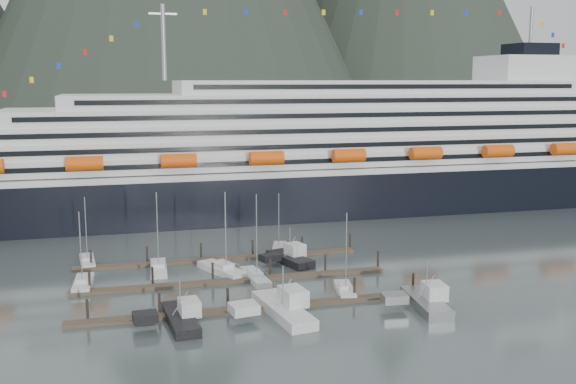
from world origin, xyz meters
name	(u,v)px	position (x,y,z in m)	size (l,w,h in m)	color
ground	(270,286)	(0.00, 0.00, 0.00)	(1600.00, 1600.00, 0.00)	#485554
cruise_ship	(339,159)	(30.03, 54.94, 12.04)	(210.00, 30.40, 50.30)	black
dock_near	(252,308)	(-4.93, -9.95, 0.31)	(48.18, 2.28, 3.20)	#3F3329
dock_mid	(234,280)	(-4.93, 3.05, 0.31)	(48.18, 2.28, 3.20)	#3F3329
dock_far	(220,259)	(-4.93, 16.05, 0.31)	(48.18, 2.28, 3.20)	#3F3329
sailboat_a	(83,284)	(-27.00, 6.70, 0.41)	(3.11, 9.02, 12.01)	#BCBCBC
sailboat_b	(159,268)	(-15.51, 12.29, 0.41)	(3.09, 9.78, 13.43)	#BCBCBC
sailboat_c	(223,271)	(-5.79, 8.35, 0.44)	(6.94, 11.17, 13.80)	#BCBCBC
sailboat_d	(255,277)	(-1.53, 3.59, 0.41)	(3.08, 10.07, 13.85)	#BCBCBC
sailboat_e	(87,261)	(-26.68, 19.80, 0.39)	(2.85, 8.79, 11.85)	#BCBCBC
sailboat_f	(279,248)	(6.49, 19.99, 0.39)	(4.44, 8.08, 10.96)	#BCBCBC
sailboat_h	(345,290)	(9.57, -6.22, 0.40)	(3.76, 8.14, 12.29)	#BCBCBC
trawler_a	(179,317)	(-14.82, -12.58, 0.83)	(8.45, 11.69, 6.29)	black
trawler_c	(282,308)	(-1.56, -12.85, 0.92)	(10.39, 14.59, 7.27)	#BCBCBC
trawler_d	(425,301)	(17.87, -14.99, 0.89)	(8.90, 11.98, 6.94)	gray
trawler_e	(289,258)	(6.08, 11.43, 0.87)	(8.73, 10.82, 6.66)	black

